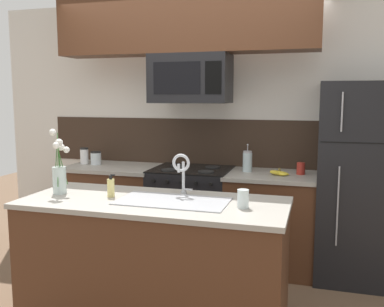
% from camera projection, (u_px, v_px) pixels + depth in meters
% --- Properties ---
extents(ground_plane, '(10.00, 10.00, 0.00)m').
position_uv_depth(ground_plane, '(160.00, 299.00, 3.45)').
color(ground_plane, brown).
extents(rear_partition, '(5.20, 0.10, 2.60)m').
position_uv_depth(rear_partition, '(230.00, 128.00, 4.40)').
color(rear_partition, silver).
rests_on(rear_partition, ground).
extents(splash_band, '(3.40, 0.01, 0.48)m').
position_uv_depth(splash_band, '(200.00, 142.00, 4.46)').
color(splash_band, '#332319').
rests_on(splash_band, rear_partition).
extents(back_counter_left, '(0.95, 0.65, 0.91)m').
position_uv_depth(back_counter_left, '(115.00, 208.00, 4.48)').
color(back_counter_left, '#4C2B19').
rests_on(back_counter_left, ground).
extents(back_counter_right, '(0.83, 0.65, 0.91)m').
position_uv_depth(back_counter_right, '(271.00, 221.00, 4.02)').
color(back_counter_right, '#4C2B19').
rests_on(back_counter_right, ground).
extents(stove_range, '(0.76, 0.64, 0.93)m').
position_uv_depth(stove_range, '(191.00, 214.00, 4.24)').
color(stove_range, black).
rests_on(stove_range, ground).
extents(microwave, '(0.74, 0.40, 0.45)m').
position_uv_depth(microwave, '(191.00, 79.00, 4.04)').
color(microwave, black).
extents(upper_cabinet_band, '(2.48, 0.34, 0.60)m').
position_uv_depth(upper_cabinet_band, '(184.00, 21.00, 3.96)').
color(upper_cabinet_band, '#4C2B19').
extents(refrigerator, '(0.86, 0.74, 1.75)m').
position_uv_depth(refrigerator, '(368.00, 182.00, 3.75)').
color(refrigerator, black).
rests_on(refrigerator, ground).
extents(storage_jar_tall, '(0.09, 0.09, 0.17)m').
position_uv_depth(storage_jar_tall, '(84.00, 156.00, 4.54)').
color(storage_jar_tall, silver).
rests_on(storage_jar_tall, back_counter_left).
extents(storage_jar_medium, '(0.11, 0.11, 0.14)m').
position_uv_depth(storage_jar_medium, '(96.00, 158.00, 4.50)').
color(storage_jar_medium, silver).
rests_on(storage_jar_medium, back_counter_left).
extents(banana_bunch, '(0.19, 0.12, 0.08)m').
position_uv_depth(banana_bunch, '(279.00, 173.00, 3.88)').
color(banana_bunch, yellow).
rests_on(banana_bunch, back_counter_right).
extents(french_press, '(0.09, 0.09, 0.27)m').
position_uv_depth(french_press, '(247.00, 161.00, 4.07)').
color(french_press, silver).
rests_on(french_press, back_counter_right).
extents(coffee_tin, '(0.08, 0.08, 0.11)m').
position_uv_depth(coffee_tin, '(301.00, 168.00, 3.93)').
color(coffee_tin, '#B22D23').
rests_on(coffee_tin, back_counter_right).
extents(island_counter, '(1.85, 0.77, 0.91)m').
position_uv_depth(island_counter, '(154.00, 263.00, 3.03)').
color(island_counter, '#4C2B19').
rests_on(island_counter, ground).
extents(kitchen_sink, '(0.76, 0.41, 0.16)m').
position_uv_depth(kitchen_sink, '(173.00, 211.00, 2.93)').
color(kitchen_sink, '#ADAFB5').
rests_on(kitchen_sink, island_counter).
extents(sink_faucet, '(0.14, 0.14, 0.31)m').
position_uv_depth(sink_faucet, '(182.00, 168.00, 3.09)').
color(sink_faucet, '#B7BABF').
rests_on(sink_faucet, island_counter).
extents(dish_soap_bottle, '(0.06, 0.05, 0.16)m').
position_uv_depth(dish_soap_bottle, '(111.00, 187.00, 3.05)').
color(dish_soap_bottle, '#DBCC75').
rests_on(dish_soap_bottle, island_counter).
extents(drinking_glass, '(0.08, 0.08, 0.12)m').
position_uv_depth(drinking_glass, '(243.00, 199.00, 2.75)').
color(drinking_glass, silver).
rests_on(drinking_glass, island_counter).
extents(flower_vase, '(0.14, 0.15, 0.48)m').
position_uv_depth(flower_vase, '(59.00, 174.00, 3.15)').
color(flower_vase, silver).
rests_on(flower_vase, island_counter).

